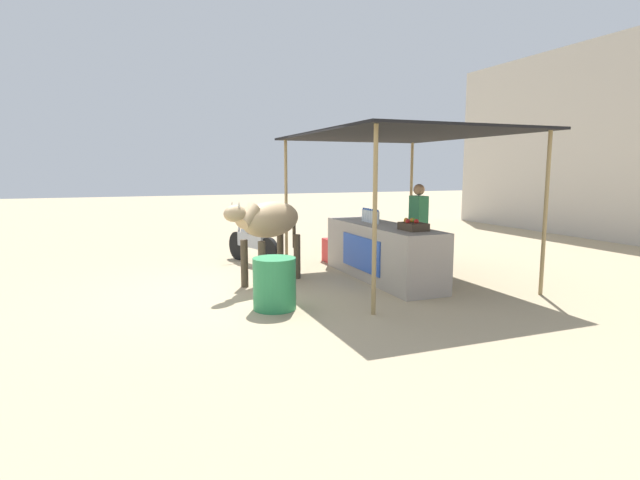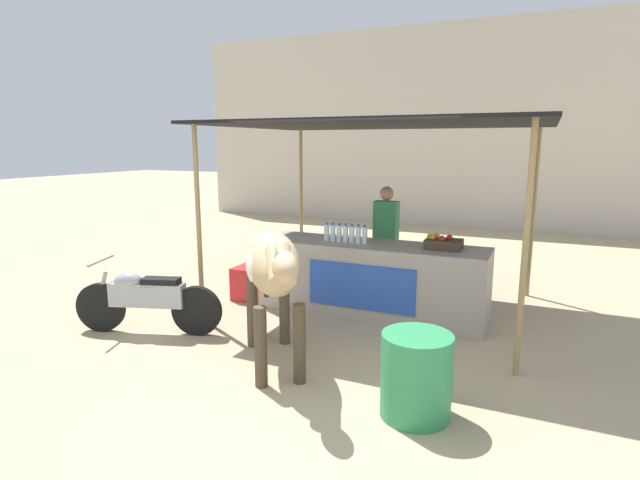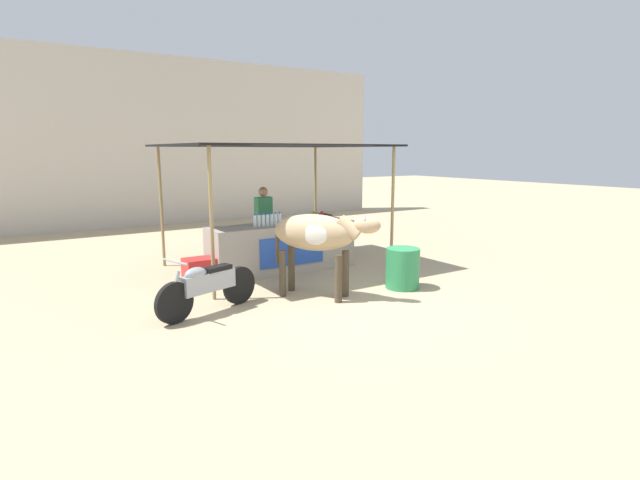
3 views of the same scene
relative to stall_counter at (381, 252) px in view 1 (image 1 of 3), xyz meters
The scene contains 10 objects.
ground_plane 2.25m from the stall_counter, 90.00° to the right, with size 60.00×60.00×0.00m, color tan.
stall_counter is the anchor object (origin of this frame).
stall_awning 1.96m from the stall_counter, 90.00° to the left, with size 4.20×3.20×2.52m.
water_bottle_row 0.69m from the stall_counter, behind, with size 0.61×0.07×0.25m.
fruit_crate 1.07m from the stall_counter, ahead, with size 0.44×0.32×0.18m.
vendor_behind_counter 0.84m from the stall_counter, 92.64° to the left, with size 0.34×0.22×1.65m.
cooler_box 1.75m from the stall_counter, behind, with size 0.60×0.44×0.48m, color red.
water_barrel 2.56m from the stall_counter, 63.05° to the right, with size 0.59×0.59×0.72m, color #2D8C51.
cow 2.04m from the stall_counter, 101.43° to the right, with size 1.38×1.68×1.44m.
motorcycle_parked 2.84m from the stall_counter, 141.63° to the right, with size 1.74×0.75×0.90m.
Camera 1 is at (7.60, -1.94, 1.91)m, focal length 28.00 mm.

